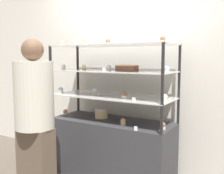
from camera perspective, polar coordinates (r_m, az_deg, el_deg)
The scene contains 28 objects.
back_wall at distance 3.38m, azimuth 3.67°, elevation 4.36°, with size 8.00×0.05×2.60m.
display_base at distance 3.20m, azimuth 0.00°, elevation -13.26°, with size 1.44×0.55×0.69m.
display_riser_lower at distance 3.05m, azimuth 0.00°, elevation -2.20°, with size 1.44×0.55×0.29m.
display_riser_middle at distance 3.02m, azimuth 0.00°, elevation 3.30°, with size 1.44×0.55×0.29m.
display_riser_upper at distance 3.02m, azimuth 0.00°, elevation 8.85°, with size 1.44×0.55×0.29m.
layer_cake_centerpiece at distance 3.21m, azimuth -2.34°, elevation -5.70°, with size 0.16×0.16×0.12m.
sheet_cake_frosted at distance 2.87m, azimuth 3.26°, elevation 4.14°, with size 0.23×0.12×0.07m.
cupcake_0 at distance 3.43m, azimuth -10.10°, elevation -5.43°, with size 0.06×0.06×0.07m.
cupcake_1 at distance 2.89m, azimuth 2.43°, elevation -7.54°, with size 0.06×0.06×0.07m.
cupcake_2 at distance 2.76m, azimuth 11.02°, elevation -8.30°, with size 0.06×0.06×0.07m.
price_tag_0 at distance 2.68m, azimuth 5.20°, elevation -8.99°, with size 0.04×0.00×0.04m.
cupcake_3 at distance 3.32m, azimuth -11.10°, elevation -0.70°, with size 0.06×0.06×0.08m.
cupcake_4 at distance 3.11m, azimuth -3.90°, elevation -1.06°, with size 0.06×0.06×0.08m.
cupcake_5 at distance 2.86m, azimuth 2.65°, elevation -1.71°, with size 0.06×0.06×0.08m.
cupcake_6 at distance 2.68m, azimuth 11.40°, elevation -2.37°, with size 0.06×0.06×0.08m.
price_tag_1 at distance 2.63m, azimuth 4.77°, elevation -2.76°, with size 0.04×0.00×0.04m.
cupcake_7 at distance 3.33m, azimuth -10.47°, elevation 4.30°, with size 0.05×0.05×0.07m.
cupcake_8 at distance 3.15m, azimuth -6.12°, elevation 4.26°, with size 0.05×0.05×0.07m.
cupcake_9 at distance 2.94m, azimuth -0.65°, elevation 4.15°, with size 0.05×0.05×0.07m.
cupcake_10 at distance 2.67m, azimuth 11.88°, elevation 3.80°, with size 0.05×0.05×0.07m.
price_tag_2 at distance 2.77m, azimuth -1.74°, elevation 3.80°, with size 0.04×0.00×0.04m.
cupcake_11 at distance 3.35m, azimuth -10.73°, elevation 9.27°, with size 0.05×0.05×0.06m.
cupcake_12 at distance 3.15m, azimuth -5.77°, elevation 9.54°, with size 0.05×0.05×0.06m.
cupcake_13 at distance 2.93m, azimuth -0.88°, elevation 9.83°, with size 0.05×0.05×0.06m.
cupcake_14 at distance 2.80m, azimuth 5.12°, elevation 9.97°, with size 0.05×0.05×0.06m.
cupcake_15 at distance 2.62m, azimuth 10.94°, elevation 10.13°, with size 0.05×0.05×0.06m.
price_tag_3 at distance 2.99m, azimuth -7.82°, elevation 9.53°, with size 0.04×0.00×0.04m.
customer_figure at distance 2.64m, azimuth -16.47°, elevation -6.21°, with size 0.37×0.37×1.60m.
Camera 1 is at (1.55, -2.58, 1.41)m, focal length 42.00 mm.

